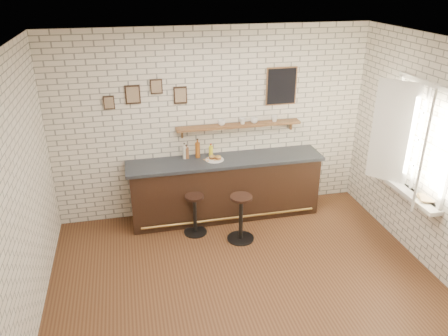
{
  "coord_description": "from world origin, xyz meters",
  "views": [
    {
      "loc": [
        -1.29,
        -4.43,
        3.71
      ],
      "look_at": [
        -0.07,
        0.9,
        1.23
      ],
      "focal_mm": 35.0,
      "sensor_mm": 36.0,
      "label": 1
    }
  ],
  "objects_px": {
    "bar_stool_left": "(195,213)",
    "book_lower": "(417,198)",
    "condiment_bottle_yellow": "(211,151)",
    "shelf_cup_c": "(254,120)",
    "bar_stool_right": "(241,216)",
    "shelf_cup_d": "(274,119)",
    "bar_counter": "(225,188)",
    "book_upper": "(420,198)",
    "shelf_cup_b": "(243,121)",
    "ciabatta_sandwich": "(215,157)",
    "shelf_cup_a": "(222,123)",
    "bitters_bottle_amber": "(198,150)",
    "sandwich_plate": "(215,160)",
    "bitters_bottle_brown": "(187,153)",
    "bitters_bottle_white": "(185,152)"
  },
  "relations": [
    {
      "from": "bar_stool_left",
      "to": "book_lower",
      "type": "distance_m",
      "value": 3.15
    },
    {
      "from": "condiment_bottle_yellow",
      "to": "shelf_cup_c",
      "type": "xyz_separation_m",
      "value": [
        0.71,
        0.03,
        0.45
      ]
    },
    {
      "from": "bar_stool_right",
      "to": "shelf_cup_d",
      "type": "xyz_separation_m",
      "value": [
        0.79,
        0.95,
        1.16
      ]
    },
    {
      "from": "condiment_bottle_yellow",
      "to": "bar_stool_left",
      "type": "relative_size",
      "value": 0.33
    },
    {
      "from": "bar_counter",
      "to": "shelf_cup_d",
      "type": "bearing_deg",
      "value": 13.28
    },
    {
      "from": "bar_stool_left",
      "to": "bar_stool_right",
      "type": "height_order",
      "value": "bar_stool_right"
    },
    {
      "from": "bar_stool_left",
      "to": "book_upper",
      "type": "height_order",
      "value": "book_upper"
    },
    {
      "from": "shelf_cup_d",
      "to": "shelf_cup_b",
      "type": "bearing_deg",
      "value": -173.72
    },
    {
      "from": "bar_counter",
      "to": "ciabatta_sandwich",
      "type": "xyz_separation_m",
      "value": [
        -0.16,
        0.0,
        0.55
      ]
    },
    {
      "from": "condiment_bottle_yellow",
      "to": "shelf_cup_a",
      "type": "height_order",
      "value": "shelf_cup_a"
    },
    {
      "from": "bar_stool_right",
      "to": "shelf_cup_b",
      "type": "relative_size",
      "value": 7.29
    },
    {
      "from": "condiment_bottle_yellow",
      "to": "shelf_cup_d",
      "type": "bearing_deg",
      "value": 1.82
    },
    {
      "from": "bitters_bottle_amber",
      "to": "shelf_cup_a",
      "type": "xyz_separation_m",
      "value": [
        0.39,
        0.03,
        0.41
      ]
    },
    {
      "from": "bar_stool_right",
      "to": "shelf_cup_a",
      "type": "distance_m",
      "value": 1.49
    },
    {
      "from": "sandwich_plate",
      "to": "ciabatta_sandwich",
      "type": "xyz_separation_m",
      "value": [
        0.01,
        0.0,
        0.04
      ]
    },
    {
      "from": "sandwich_plate",
      "to": "bar_stool_left",
      "type": "height_order",
      "value": "sandwich_plate"
    },
    {
      "from": "bar_stool_right",
      "to": "book_upper",
      "type": "xyz_separation_m",
      "value": [
        2.18,
        -0.98,
        0.57
      ]
    },
    {
      "from": "bar_stool_left",
      "to": "book_upper",
      "type": "bearing_deg",
      "value": -24.94
    },
    {
      "from": "bitters_bottle_amber",
      "to": "bar_stool_right",
      "type": "xyz_separation_m",
      "value": [
        0.47,
        -0.91,
        -0.75
      ]
    },
    {
      "from": "book_upper",
      "to": "book_lower",
      "type": "bearing_deg",
      "value": 113.13
    },
    {
      "from": "bitters_bottle_brown",
      "to": "shelf_cup_b",
      "type": "distance_m",
      "value": 1.01
    },
    {
      "from": "bitters_bottle_brown",
      "to": "shelf_cup_c",
      "type": "height_order",
      "value": "shelf_cup_c"
    },
    {
      "from": "bar_counter",
      "to": "shelf_cup_d",
      "type": "distance_m",
      "value": 1.36
    },
    {
      "from": "book_upper",
      "to": "ciabatta_sandwich",
      "type": "bearing_deg",
      "value": 167.45
    },
    {
      "from": "sandwich_plate",
      "to": "shelf_cup_d",
      "type": "relative_size",
      "value": 2.77
    },
    {
      "from": "bitters_bottle_white",
      "to": "shelf_cup_b",
      "type": "relative_size",
      "value": 2.55
    },
    {
      "from": "bitters_bottle_amber",
      "to": "condiment_bottle_yellow",
      "type": "xyz_separation_m",
      "value": [
        0.21,
        -0.0,
        -0.04
      ]
    },
    {
      "from": "condiment_bottle_yellow",
      "to": "bar_counter",
      "type": "bearing_deg",
      "value": -40.05
    },
    {
      "from": "bitters_bottle_white",
      "to": "book_upper",
      "type": "relative_size",
      "value": 1.12
    },
    {
      "from": "bitters_bottle_amber",
      "to": "book_lower",
      "type": "xyz_separation_m",
      "value": [
        2.66,
        -1.86,
        -0.2
      ]
    },
    {
      "from": "bar_counter",
      "to": "book_lower",
      "type": "height_order",
      "value": "bar_counter"
    },
    {
      "from": "sandwich_plate",
      "to": "bar_counter",
      "type": "bearing_deg",
      "value": -1.3
    },
    {
      "from": "bitters_bottle_brown",
      "to": "bitters_bottle_amber",
      "type": "distance_m",
      "value": 0.18
    },
    {
      "from": "condiment_bottle_yellow",
      "to": "shelf_cup_d",
      "type": "xyz_separation_m",
      "value": [
        1.05,
        0.03,
        0.45
      ]
    },
    {
      "from": "condiment_bottle_yellow",
      "to": "shelf_cup_a",
      "type": "bearing_deg",
      "value": 10.31
    },
    {
      "from": "bar_counter",
      "to": "shelf_cup_d",
      "type": "height_order",
      "value": "shelf_cup_d"
    },
    {
      "from": "sandwich_plate",
      "to": "bar_stool_right",
      "type": "relative_size",
      "value": 0.38
    },
    {
      "from": "bitters_bottle_brown",
      "to": "condiment_bottle_yellow",
      "type": "relative_size",
      "value": 1.08
    },
    {
      "from": "bitters_bottle_brown",
      "to": "bitters_bottle_amber",
      "type": "xyz_separation_m",
      "value": [
        0.18,
        0.0,
        0.03
      ]
    },
    {
      "from": "book_lower",
      "to": "shelf_cup_c",
      "type": "bearing_deg",
      "value": 147.04
    },
    {
      "from": "bitters_bottle_brown",
      "to": "book_upper",
      "type": "height_order",
      "value": "bitters_bottle_brown"
    },
    {
      "from": "bitters_bottle_brown",
      "to": "shelf_cup_d",
      "type": "relative_size",
      "value": 2.25
    },
    {
      "from": "ciabatta_sandwich",
      "to": "book_lower",
      "type": "height_order",
      "value": "ciabatta_sandwich"
    },
    {
      "from": "bar_counter",
      "to": "sandwich_plate",
      "type": "distance_m",
      "value": 0.54
    },
    {
      "from": "shelf_cup_c",
      "to": "book_lower",
      "type": "relative_size",
      "value": 0.48
    },
    {
      "from": "bar_stool_right",
      "to": "shelf_cup_b",
      "type": "bearing_deg",
      "value": 74.63
    },
    {
      "from": "sandwich_plate",
      "to": "book_lower",
      "type": "height_order",
      "value": "sandwich_plate"
    },
    {
      "from": "shelf_cup_b",
      "to": "ciabatta_sandwich",
      "type": "bearing_deg",
      "value": 122.59
    },
    {
      "from": "bar_counter",
      "to": "bitters_bottle_amber",
      "type": "relative_size",
      "value": 9.98
    },
    {
      "from": "bar_stool_right",
      "to": "shelf_cup_c",
      "type": "distance_m",
      "value": 1.56
    }
  ]
}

